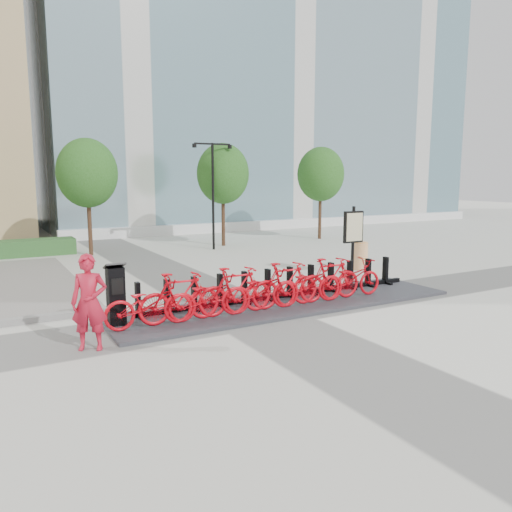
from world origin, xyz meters
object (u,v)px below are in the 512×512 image
construction_barrel (360,256)px  map_sign (353,230)px  kiosk (116,295)px  worker_red (89,302)px  bike_0 (149,304)px

construction_barrel → map_sign: 1.66m
kiosk → map_sign: bearing=13.8°
worker_red → bike_0: bearing=49.7°
bike_0 → construction_barrel: size_ratio=1.95×
kiosk → construction_barrel: (9.76, 2.99, -0.25)m
kiosk → worker_red: size_ratio=0.75×
bike_0 → construction_barrel: bearing=-69.0°
bike_0 → worker_red: 1.60m
kiosk → map_sign: size_ratio=0.60×
bike_0 → kiosk: kiosk is taller
kiosk → worker_red: worker_red is taller
map_sign → kiosk: bearing=-165.1°
kiosk → worker_red: bearing=-124.6°
bike_0 → map_sign: map_sign is taller
worker_red → kiosk: bearing=80.1°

